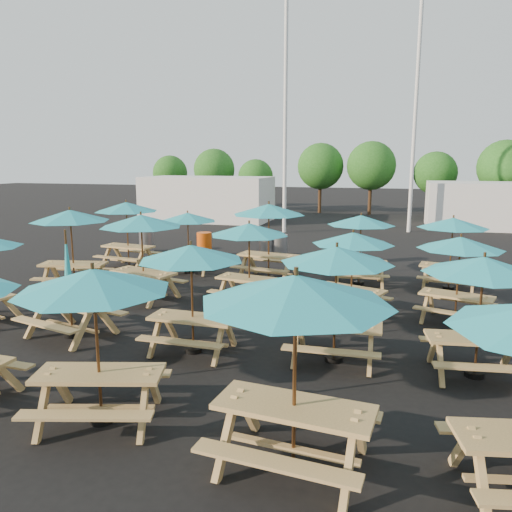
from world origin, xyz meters
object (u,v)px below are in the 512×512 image
(picnic_unit_6, at_px, (141,225))
(waste_bin_3, at_px, (280,247))
(picnic_unit_2, at_px, (70,220))
(picnic_unit_19, at_px, (453,227))
(picnic_unit_15, at_px, (361,224))
(waste_bin_0, at_px, (146,240))
(picnic_unit_10, at_px, (249,234))
(picnic_unit_11, at_px, (269,213))
(waste_bin_4, at_px, (354,250))
(picnic_unit_8, at_px, (94,288))
(picnic_unit_13, at_px, (337,261))
(picnic_unit_17, at_px, (483,272))
(picnic_unit_5, at_px, (70,293))
(waste_bin_2, at_px, (266,247))
(picnic_unit_18, at_px, (460,248))
(picnic_unit_14, at_px, (353,243))
(waste_bin_1, at_px, (204,244))
(picnic_unit_12, at_px, (296,300))
(picnic_unit_3, at_px, (126,210))
(picnic_unit_9, at_px, (191,258))
(picnic_unit_7, at_px, (188,220))

(picnic_unit_6, height_order, waste_bin_3, picnic_unit_6)
(picnic_unit_2, height_order, picnic_unit_19, picnic_unit_2)
(picnic_unit_15, bearing_deg, waste_bin_0, 152.82)
(picnic_unit_10, distance_m, picnic_unit_11, 2.96)
(waste_bin_3, relative_size, waste_bin_4, 1.00)
(picnic_unit_8, height_order, picnic_unit_13, picnic_unit_8)
(picnic_unit_13, distance_m, waste_bin_3, 10.36)
(picnic_unit_17, bearing_deg, picnic_unit_15, 104.21)
(picnic_unit_5, xyz_separation_m, picnic_unit_10, (3.06, 3.46, 0.96))
(picnic_unit_19, bearing_deg, picnic_unit_13, -103.37)
(picnic_unit_19, xyz_separation_m, waste_bin_2, (-6.55, 3.10, -1.42))
(picnic_unit_17, xyz_separation_m, waste_bin_0, (-11.74, 9.65, -1.45))
(picnic_unit_11, bearing_deg, picnic_unit_10, -76.07)
(picnic_unit_2, bearing_deg, picnic_unit_18, -13.33)
(picnic_unit_2, distance_m, picnic_unit_11, 6.03)
(picnic_unit_14, relative_size, picnic_unit_15, 1.11)
(picnic_unit_6, bearing_deg, waste_bin_1, 112.03)
(picnic_unit_10, bearing_deg, picnic_unit_6, -163.36)
(picnic_unit_11, xyz_separation_m, picnic_unit_13, (2.92, -6.19, -0.19))
(picnic_unit_2, height_order, picnic_unit_13, picnic_unit_2)
(picnic_unit_11, xyz_separation_m, waste_bin_2, (-0.99, 3.38, -1.69))
(picnic_unit_10, distance_m, picnic_unit_17, 6.16)
(picnic_unit_19, height_order, waste_bin_4, picnic_unit_19)
(picnic_unit_8, height_order, waste_bin_3, picnic_unit_8)
(picnic_unit_12, bearing_deg, waste_bin_0, 130.25)
(picnic_unit_3, bearing_deg, picnic_unit_9, -44.95)
(picnic_unit_3, bearing_deg, waste_bin_2, 40.70)
(picnic_unit_2, bearing_deg, picnic_unit_7, 39.51)
(waste_bin_2, xyz_separation_m, waste_bin_3, (0.55, 0.12, 0.00))
(picnic_unit_5, relative_size, picnic_unit_10, 0.98)
(picnic_unit_17, relative_size, picnic_unit_18, 0.95)
(picnic_unit_6, bearing_deg, waste_bin_0, 132.83)
(picnic_unit_18, bearing_deg, picnic_unit_11, 167.57)
(picnic_unit_7, bearing_deg, picnic_unit_5, -96.21)
(picnic_unit_13, height_order, waste_bin_1, picnic_unit_13)
(picnic_unit_14, xyz_separation_m, waste_bin_2, (-3.95, 6.56, -1.37))
(waste_bin_1, relative_size, waste_bin_3, 1.00)
(picnic_unit_2, relative_size, picnic_unit_11, 1.01)
(waste_bin_0, distance_m, waste_bin_3, 5.83)
(waste_bin_2, bearing_deg, waste_bin_1, -176.51)
(picnic_unit_2, height_order, picnic_unit_3, picnic_unit_2)
(picnic_unit_6, xyz_separation_m, picnic_unit_12, (5.63, -6.49, 0.11))
(picnic_unit_2, relative_size, picnic_unit_19, 1.16)
(picnic_unit_12, relative_size, waste_bin_2, 2.68)
(picnic_unit_10, relative_size, waste_bin_1, 2.53)
(picnic_unit_11, relative_size, waste_bin_1, 2.79)
(waste_bin_2, height_order, waste_bin_3, same)
(picnic_unit_12, xyz_separation_m, picnic_unit_15, (0.03, 9.90, -0.29))
(picnic_unit_6, xyz_separation_m, picnic_unit_18, (8.18, 0.19, -0.26))
(picnic_unit_17, xyz_separation_m, picnic_unit_18, (-0.04, 3.13, -0.10))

